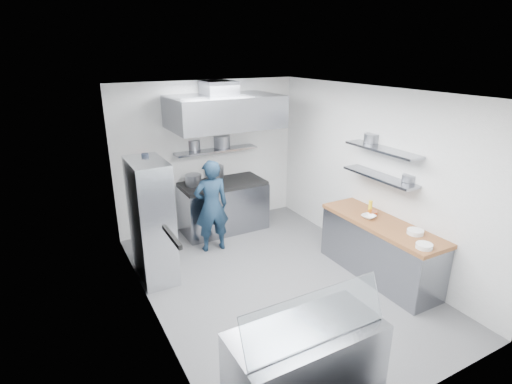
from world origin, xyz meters
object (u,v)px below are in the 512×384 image
gas_range (223,207)px  wire_rack (152,221)px  display_case (305,366)px  chef (212,206)px

gas_range → wire_rack: (-1.63, -1.08, 0.48)m
gas_range → display_case: size_ratio=1.07×
wire_rack → display_case: (0.66, -3.02, -0.50)m
chef → wire_rack: wire_rack is taller
gas_range → display_case: (-0.97, -4.10, -0.03)m
chef → wire_rack: (-1.12, -0.40, 0.12)m
chef → wire_rack: 1.19m
gas_range → wire_rack: wire_rack is taller
chef → wire_rack: bearing=26.2°
chef → display_case: size_ratio=1.08×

